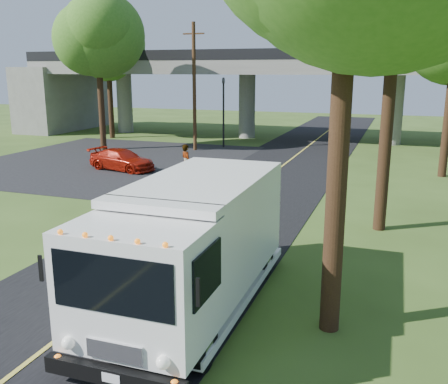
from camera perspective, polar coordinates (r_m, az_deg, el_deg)
The scene contains 12 objects.
ground at distance 12.98m, azimuth -14.28°, elevation -12.89°, with size 120.00×120.00×0.00m, color #364D1B.
road at distance 21.42m, azimuth 0.64°, elevation -1.73°, with size 7.00×90.00×0.02m, color black.
parking_lot at distance 33.22m, azimuth -12.96°, elevation 3.49°, with size 16.00×18.00×0.01m, color black.
lane_line at distance 21.42m, azimuth 0.64°, elevation -1.68°, with size 0.12×90.00×0.01m, color gold.
overpass at distance 42.08m, azimuth 10.68°, elevation 11.93°, with size 54.00×10.00×7.30m.
traffic_signal at distance 37.81m, azimuth -0.06°, elevation 9.92°, with size 0.18×0.22×5.20m.
utility_pole at distance 36.43m, azimuth -3.42°, elevation 11.95°, with size 1.60×0.26×9.00m.
tree_left_lot at distance 37.53m, azimuth -14.14°, elevation 16.68°, with size 5.60×5.50×10.50m.
tree_left_far at distance 44.17m, azimuth -13.03°, elevation 15.65°, with size 5.26×5.16×9.89m.
step_van at distance 12.01m, azimuth -3.65°, elevation -5.79°, with size 2.83×7.54×3.16m.
red_sedan at distance 29.93m, azimuth -11.58°, elevation 3.63°, with size 1.71×4.21×1.22m, color #9A1609.
pedestrian at distance 26.55m, azimuth -4.33°, elevation 3.38°, with size 0.70×0.46×1.93m, color gray.
Camera 1 is at (6.71, -9.52, 5.73)m, focal length 40.00 mm.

